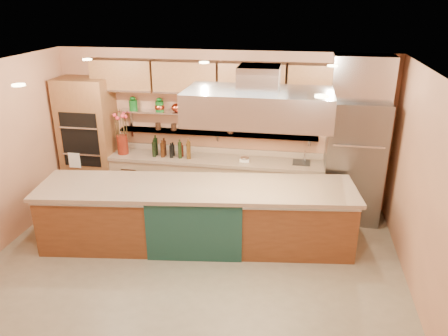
% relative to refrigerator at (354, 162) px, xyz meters
% --- Properties ---
extents(floor, '(6.00, 5.00, 0.02)m').
position_rel_refrigerator_xyz_m(floor, '(-2.35, -2.14, -1.06)').
color(floor, gray).
rests_on(floor, ground).
extents(ceiling, '(6.00, 5.00, 0.02)m').
position_rel_refrigerator_xyz_m(ceiling, '(-2.35, -2.14, 1.75)').
color(ceiling, black).
rests_on(ceiling, wall_back).
extents(wall_back, '(6.00, 0.04, 2.80)m').
position_rel_refrigerator_xyz_m(wall_back, '(-2.35, 0.36, 0.35)').
color(wall_back, tan).
rests_on(wall_back, floor).
extents(wall_front, '(6.00, 0.04, 2.80)m').
position_rel_refrigerator_xyz_m(wall_front, '(-2.35, -4.64, 0.35)').
color(wall_front, tan).
rests_on(wall_front, floor).
extents(wall_right, '(0.04, 5.00, 2.80)m').
position_rel_refrigerator_xyz_m(wall_right, '(0.65, -2.14, 0.35)').
color(wall_right, tan).
rests_on(wall_right, floor).
extents(oven_stack, '(0.95, 0.64, 2.30)m').
position_rel_refrigerator_xyz_m(oven_stack, '(-4.80, 0.04, 0.10)').
color(oven_stack, brown).
rests_on(oven_stack, floor).
extents(refrigerator, '(0.95, 0.72, 2.10)m').
position_rel_refrigerator_xyz_m(refrigerator, '(0.00, 0.00, 0.00)').
color(refrigerator, slate).
rests_on(refrigerator, floor).
extents(back_counter, '(3.84, 0.64, 0.93)m').
position_rel_refrigerator_xyz_m(back_counter, '(-2.40, 0.06, -0.58)').
color(back_counter, tan).
rests_on(back_counter, floor).
extents(wall_shelf_lower, '(3.60, 0.26, 0.03)m').
position_rel_refrigerator_xyz_m(wall_shelf_lower, '(-2.40, 0.23, 0.30)').
color(wall_shelf_lower, silver).
rests_on(wall_shelf_lower, wall_back).
extents(wall_shelf_upper, '(3.60, 0.26, 0.03)m').
position_rel_refrigerator_xyz_m(wall_shelf_upper, '(-2.40, 0.23, 0.65)').
color(wall_shelf_upper, silver).
rests_on(wall_shelf_upper, wall_back).
extents(upper_cabinets, '(4.60, 0.36, 0.55)m').
position_rel_refrigerator_xyz_m(upper_cabinets, '(-2.35, 0.18, 1.30)').
color(upper_cabinets, brown).
rests_on(upper_cabinets, wall_back).
extents(range_hood, '(2.00, 1.00, 0.45)m').
position_rel_refrigerator_xyz_m(range_hood, '(-1.52, -1.31, 1.20)').
color(range_hood, silver).
rests_on(range_hood, ceiling).
extents(ceiling_downlights, '(4.00, 2.80, 0.02)m').
position_rel_refrigerator_xyz_m(ceiling_downlights, '(-2.35, -1.94, 1.72)').
color(ceiling_downlights, '#FFE5A5').
rests_on(ceiling_downlights, ceiling).
extents(island, '(4.80, 1.64, 0.98)m').
position_rel_refrigerator_xyz_m(island, '(-2.42, -1.31, -0.56)').
color(island, brown).
rests_on(island, floor).
extents(flower_vase, '(0.25, 0.25, 0.35)m').
position_rel_refrigerator_xyz_m(flower_vase, '(-4.13, 0.01, 0.06)').
color(flower_vase, maroon).
rests_on(flower_vase, back_counter).
extents(oil_bottle_cluster, '(0.80, 0.43, 0.25)m').
position_rel_refrigerator_xyz_m(oil_bottle_cluster, '(-3.19, 0.01, 0.00)').
color(oil_bottle_cluster, black).
rests_on(oil_bottle_cluster, back_counter).
extents(kitchen_scale, '(0.18, 0.15, 0.09)m').
position_rel_refrigerator_xyz_m(kitchen_scale, '(-1.86, 0.01, -0.07)').
color(kitchen_scale, white).
rests_on(kitchen_scale, back_counter).
extents(bar_faucet, '(0.04, 0.04, 0.23)m').
position_rel_refrigerator_xyz_m(bar_faucet, '(-0.82, 0.11, -0.01)').
color(bar_faucet, silver).
rests_on(bar_faucet, back_counter).
extents(copper_kettle, '(0.22, 0.22, 0.15)m').
position_rel_refrigerator_xyz_m(copper_kettle, '(-3.13, 0.23, 0.74)').
color(copper_kettle, '#BA462A').
rests_on(copper_kettle, wall_shelf_upper).
extents(green_canister, '(0.20, 0.20, 0.20)m').
position_rel_refrigerator_xyz_m(green_canister, '(-2.72, 0.23, 0.76)').
color(green_canister, '#104D17').
rests_on(green_canister, wall_shelf_upper).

